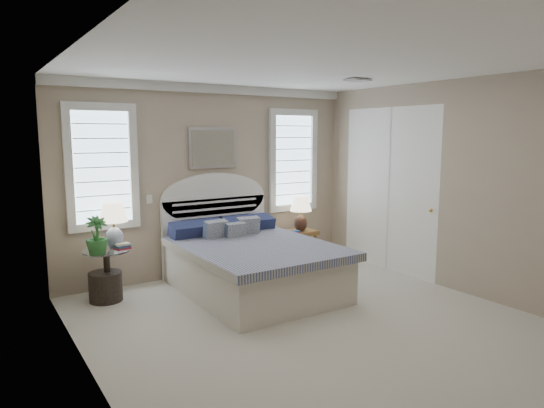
{
  "coord_description": "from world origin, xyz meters",
  "views": [
    {
      "loc": [
        -3.06,
        -3.82,
        2.01
      ],
      "look_at": [
        0.05,
        1.0,
        1.18
      ],
      "focal_mm": 32.0,
      "sensor_mm": 36.0,
      "label": 1
    }
  ],
  "objects_px": {
    "lamp_left": "(113,220)",
    "lamp_right": "(301,210)",
    "bed": "(249,261)",
    "side_table_left": "(107,269)",
    "floor_pot": "(106,287)",
    "nightstand_right": "(299,240)"
  },
  "relations": [
    {
      "from": "lamp_left",
      "to": "lamp_right",
      "type": "bearing_deg",
      "value": 0.03
    },
    {
      "from": "bed",
      "to": "side_table_left",
      "type": "distance_m",
      "value": 1.75
    },
    {
      "from": "side_table_left",
      "to": "lamp_right",
      "type": "distance_m",
      "value": 2.98
    },
    {
      "from": "floor_pot",
      "to": "lamp_left",
      "type": "xyz_separation_m",
      "value": [
        0.15,
        0.06,
        0.8
      ]
    },
    {
      "from": "side_table_left",
      "to": "lamp_right",
      "type": "height_order",
      "value": "lamp_right"
    },
    {
      "from": "bed",
      "to": "lamp_left",
      "type": "xyz_separation_m",
      "value": [
        -1.53,
        0.65,
        0.59
      ]
    },
    {
      "from": "side_table_left",
      "to": "lamp_left",
      "type": "xyz_separation_m",
      "value": [
        0.12,
        0.05,
        0.59
      ]
    },
    {
      "from": "floor_pot",
      "to": "side_table_left",
      "type": "bearing_deg",
      "value": 17.92
    },
    {
      "from": "nightstand_right",
      "to": "bed",
      "type": "bearing_deg",
      "value": -151.97
    },
    {
      "from": "bed",
      "to": "lamp_right",
      "type": "height_order",
      "value": "bed"
    },
    {
      "from": "lamp_right",
      "to": "nightstand_right",
      "type": "bearing_deg",
      "value": 79.95
    },
    {
      "from": "nightstand_right",
      "to": "floor_pot",
      "type": "bearing_deg",
      "value": -177.89
    },
    {
      "from": "bed",
      "to": "lamp_left",
      "type": "height_order",
      "value": "bed"
    },
    {
      "from": "bed",
      "to": "lamp_right",
      "type": "relative_size",
      "value": 4.16
    },
    {
      "from": "floor_pot",
      "to": "lamp_left",
      "type": "height_order",
      "value": "lamp_left"
    },
    {
      "from": "side_table_left",
      "to": "nightstand_right",
      "type": "xyz_separation_m",
      "value": [
        2.95,
        0.1,
        -0.0
      ]
    },
    {
      "from": "bed",
      "to": "nightstand_right",
      "type": "distance_m",
      "value": 1.47
    },
    {
      "from": "bed",
      "to": "nightstand_right",
      "type": "xyz_separation_m",
      "value": [
        1.3,
        0.69,
        0.0
      ]
    },
    {
      "from": "side_table_left",
      "to": "floor_pot",
      "type": "distance_m",
      "value": 0.21
    },
    {
      "from": "lamp_left",
      "to": "lamp_right",
      "type": "distance_m",
      "value": 2.83
    },
    {
      "from": "floor_pot",
      "to": "lamp_left",
      "type": "bearing_deg",
      "value": 23.13
    },
    {
      "from": "bed",
      "to": "lamp_left",
      "type": "distance_m",
      "value": 1.77
    }
  ]
}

